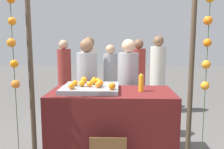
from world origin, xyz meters
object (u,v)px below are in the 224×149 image
object	(u,v)px
stall_counter	(112,124)
juice_bottle	(141,83)
orange_1	(100,83)
vendor_left	(87,92)
orange_0	(98,81)
vendor_right	(128,92)

from	to	relation	value
stall_counter	juice_bottle	world-z (taller)	juice_bottle
orange_1	vendor_left	size ratio (longest dim) A/B	0.06
orange_0	orange_1	bearing A→B (deg)	-78.12
vendor_left	vendor_right	size ratio (longest dim) A/B	1.00
orange_0	juice_bottle	bearing A→B (deg)	-20.31
stall_counter	orange_1	world-z (taller)	orange_1
vendor_left	vendor_right	distance (m)	0.66
stall_counter	orange_1	xyz separation A→B (m)	(-0.15, -0.00, 0.56)
vendor_left	vendor_right	world-z (taller)	vendor_left
juice_bottle	orange_0	bearing A→B (deg)	159.69
orange_0	orange_1	xyz separation A→B (m)	(0.05, -0.21, 0.00)
orange_0	orange_1	world-z (taller)	orange_1
orange_0	stall_counter	bearing A→B (deg)	-46.78
stall_counter	orange_1	bearing A→B (deg)	-179.43
orange_1	juice_bottle	size ratio (longest dim) A/B	0.39
stall_counter	juice_bottle	size ratio (longest dim) A/B	7.07
orange_1	vendor_left	world-z (taller)	vendor_left
juice_bottle	vendor_right	size ratio (longest dim) A/B	0.14
vendor_right	orange_1	bearing A→B (deg)	-119.56
stall_counter	orange_0	xyz separation A→B (m)	(-0.20, 0.21, 0.56)
orange_0	orange_1	distance (m)	0.22
juice_bottle	vendor_right	world-z (taller)	vendor_right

